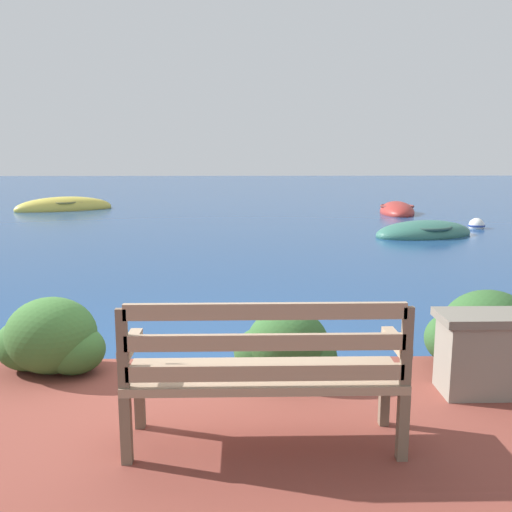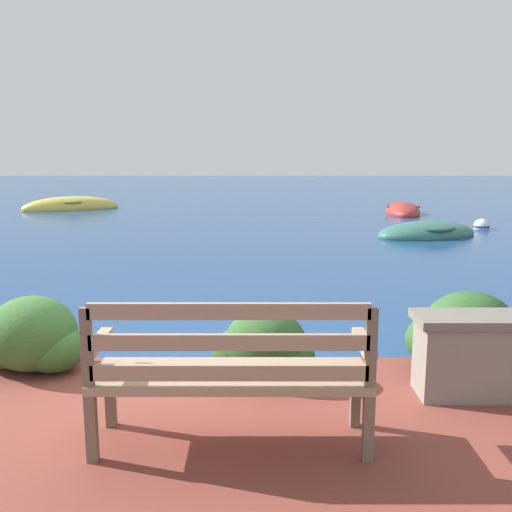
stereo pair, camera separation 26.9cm
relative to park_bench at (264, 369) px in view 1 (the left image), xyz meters
name	(u,v)px [view 1 (the left image)]	position (x,y,z in m)	size (l,w,h in m)	color
ground_plane	(186,383)	(-0.62, 1.48, -0.71)	(80.00, 80.00, 0.00)	navy
park_bench	(264,369)	(0.00, 0.00, 0.00)	(1.63, 0.48, 0.93)	brown
hedge_clump_left	(50,340)	(-1.64, 1.22, -0.22)	(0.89, 0.64, 0.60)	#38662D
hedge_clump_centre	(286,348)	(0.21, 1.06, -0.25)	(0.80, 0.57, 0.54)	#2D5628
hedge_clump_right	(486,334)	(1.83, 1.23, -0.21)	(0.94, 0.68, 0.64)	#2D5628
rowboat_nearest	(424,233)	(4.08, 9.87, -0.65)	(2.75, 2.01, 0.62)	#336B5B
rowboat_mid	(397,211)	(4.74, 14.67, -0.65)	(1.38, 2.53, 0.64)	#9E2D28
rowboat_far	(64,208)	(-6.05, 15.92, -0.64)	(3.25, 2.30, 0.77)	#DBC64C
mooring_buoy	(476,226)	(5.83, 11.13, -0.64)	(0.42, 0.42, 0.39)	white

